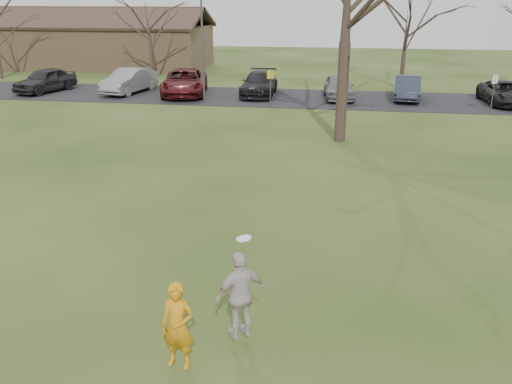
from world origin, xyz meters
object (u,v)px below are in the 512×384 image
car_5 (407,88)px  building (93,44)px  car_4 (339,87)px  car_6 (505,93)px  car_3 (259,84)px  car_0 (45,80)px  car_2 (185,82)px  catching_play (241,295)px  car_1 (129,81)px  lamp_post (202,34)px  player_defender (178,326)px

car_5 → building: building is taller
car_4 → car_6: size_ratio=0.91×
car_5 → car_3: bearing=-174.7°
car_6 → car_0: bearing=177.7°
car_4 → car_5: size_ratio=1.00×
car_2 → building: size_ratio=0.28×
car_5 → catching_play: 26.13m
car_3 → car_5: (9.13, -0.07, -0.03)m
car_1 → car_6: bearing=10.7°
car_2 → catching_play: catching_play is taller
lamp_post → car_5: bearing=14.0°
catching_play → car_1: bearing=115.5°
building → lamp_post: bearing=-47.9°
player_defender → car_0: size_ratio=0.35×
car_5 → lamp_post: bearing=-160.3°
car_4 → car_6: (9.59, -0.27, -0.07)m
player_defender → car_6: size_ratio=0.34×
car_6 → car_1: bearing=176.5°
car_0 → car_3: bearing=18.8°
car_3 → car_4: (5.00, -0.45, -0.00)m
car_0 → car_4: (19.09, 0.48, -0.04)m
car_1 → lamp_post: size_ratio=0.75×
lamp_post → building: bearing=132.1°
car_3 → catching_play: size_ratio=2.64×
car_6 → lamp_post: lamp_post is taller
player_defender → car_6: player_defender is taller
car_3 → car_6: (14.59, -0.72, -0.08)m
car_5 → car_6: 5.50m
car_6 → building: building is taller
player_defender → car_5: (6.55, 26.22, -0.05)m
car_2 → car_6: car_2 is taller
car_2 → lamp_post: 4.40m
car_1 → car_6: 23.07m
car_5 → building: size_ratio=0.21×
car_5 → car_6: car_5 is taller
car_4 → catching_play: bearing=-98.5°
catching_play → building: size_ratio=0.09×
car_6 → car_2: bearing=176.9°
car_1 → car_2: size_ratio=0.82×
player_defender → car_4: (2.42, 25.83, -0.03)m
building → catching_play: bearing=-61.8°
player_defender → car_5: bearing=80.8°
car_3 → car_4: bearing=-6.7°
car_0 → car_3: 14.12m
car_0 → car_3: car_0 is taller
car_1 → car_6: (23.07, -0.29, -0.13)m
car_1 → car_6: car_1 is taller
car_0 → car_2: bearing=17.0°
car_5 → lamp_post: (-11.95, -2.99, 3.23)m
car_1 → catching_play: bearing=-53.1°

